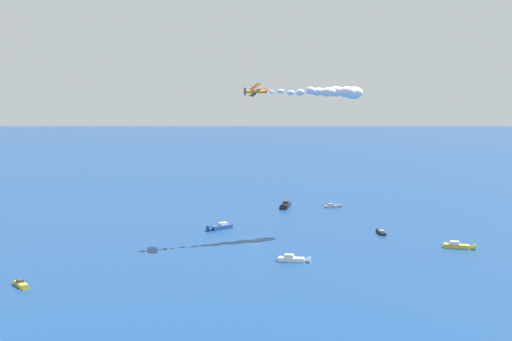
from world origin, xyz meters
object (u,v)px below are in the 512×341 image
(motorboat_near_centre, at_px, (22,285))
(biplane_lead, at_px, (255,91))
(motorboat_ahead, at_px, (461,246))
(wingwalker_lead, at_px, (254,84))
(motorboat_trailing, at_px, (381,232))
(motorboat_far_stbd, at_px, (218,227))
(motorboat_far_port, at_px, (334,206))
(motorboat_offshore, at_px, (296,259))
(motorboat_inshore, at_px, (285,206))

(motorboat_near_centre, bearing_deg, biplane_lead, -125.56)
(motorboat_ahead, height_order, wingwalker_lead, wingwalker_lead)
(motorboat_near_centre, height_order, motorboat_trailing, motorboat_near_centre)
(motorboat_near_centre, height_order, motorboat_ahead, motorboat_ahead)
(motorboat_near_centre, height_order, motorboat_far_stbd, motorboat_far_stbd)
(motorboat_far_port, bearing_deg, motorboat_near_centre, 63.05)
(motorboat_offshore, relative_size, motorboat_ahead, 0.96)
(motorboat_ahead, distance_m, biplane_lead, 70.78)
(motorboat_far_port, height_order, motorboat_far_stbd, motorboat_far_stbd)
(motorboat_near_centre, relative_size, motorboat_ahead, 0.69)
(motorboat_near_centre, relative_size, motorboat_far_stbd, 0.70)
(motorboat_inshore, xyz_separation_m, motorboat_offshore, (-14.99, 75.41, -0.18))
(motorboat_trailing, xyz_separation_m, wingwalker_lead, (35.95, 14.22, 44.17))
(motorboat_trailing, height_order, biplane_lead, biplane_lead)
(motorboat_inshore, distance_m, wingwalker_lead, 68.44)
(motorboat_far_port, distance_m, motorboat_trailing, 46.43)
(motorboat_inshore, distance_m, biplane_lead, 67.49)
(motorboat_inshore, height_order, motorboat_trailing, motorboat_inshore)
(motorboat_near_centre, xyz_separation_m, motorboat_trailing, (-74.91, -69.64, -0.03))
(motorboat_near_centre, distance_m, wingwalker_lead, 80.86)
(motorboat_far_stbd, bearing_deg, motorboat_offshore, 131.58)
(motorboat_far_stbd, distance_m, motorboat_offshore, 43.82)
(motorboat_offshore, height_order, wingwalker_lead, wingwalker_lead)
(motorboat_far_port, height_order, biplane_lead, biplane_lead)
(wingwalker_lead, bearing_deg, motorboat_far_stbd, -36.16)
(motorboat_inshore, relative_size, motorboat_ahead, 1.23)
(motorboat_ahead, bearing_deg, motorboat_trailing, -33.45)
(motorboat_inshore, xyz_separation_m, wingwalker_lead, (0.50, 52.57, 43.83))
(motorboat_far_stbd, bearing_deg, wingwalker_lead, 143.84)
(motorboat_far_port, bearing_deg, motorboat_trailing, 112.35)
(motorboat_trailing, bearing_deg, motorboat_far_stbd, 4.94)
(motorboat_far_stbd, xyz_separation_m, biplane_lead, (-13.92, 10.40, 41.87))
(motorboat_far_port, bearing_deg, biplane_lead, 72.69)
(motorboat_offshore, height_order, biplane_lead, biplane_lead)
(biplane_lead, bearing_deg, motorboat_far_stbd, -36.75)
(wingwalker_lead, bearing_deg, motorboat_near_centre, 54.90)
(motorboat_offshore, xyz_separation_m, motorboat_ahead, (-41.87, -22.91, 0.02))
(motorboat_far_port, height_order, wingwalker_lead, wingwalker_lead)
(biplane_lead, xyz_separation_m, wingwalker_lead, (0.33, -0.46, 2.08))
(motorboat_far_port, relative_size, motorboat_ahead, 0.76)
(motorboat_inshore, xyz_separation_m, biplane_lead, (0.17, 53.03, 41.75))
(motorboat_far_stbd, distance_m, motorboat_inshore, 44.90)
(motorboat_offshore, relative_size, motorboat_trailing, 1.34)
(motorboat_offshore, height_order, motorboat_trailing, motorboat_offshore)
(motorboat_offshore, bearing_deg, motorboat_far_stbd, -48.42)
(motorboat_trailing, bearing_deg, motorboat_inshore, -47.25)
(motorboat_trailing, bearing_deg, motorboat_offshore, 61.09)
(motorboat_far_port, height_order, motorboat_offshore, motorboat_offshore)
(motorboat_ahead, bearing_deg, motorboat_offshore, 28.68)
(motorboat_inshore, xyz_separation_m, motorboat_trailing, (-35.45, 38.35, -0.35))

